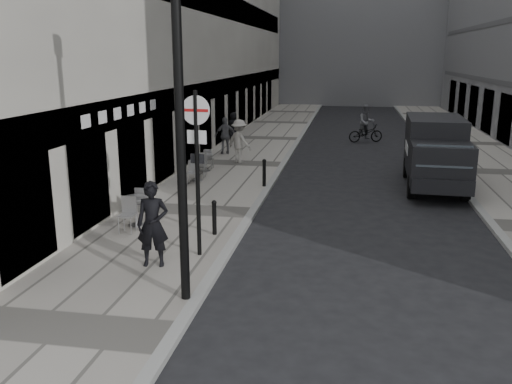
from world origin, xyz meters
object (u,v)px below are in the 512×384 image
panel_van (436,149)px  cyclist (366,128)px  lamppost (179,100)px  sign_post (197,152)px  walking_man (153,224)px

panel_van → cyclist: size_ratio=2.59×
lamppost → panel_van: (6.21, 11.03, -2.58)m
sign_post → cyclist: size_ratio=1.85×
walking_man → cyclist: bearing=65.5°
sign_post → panel_van: (6.59, 8.65, -1.19)m
lamppost → panel_van: 12.91m
walking_man → panel_van: bearing=41.9°
lamppost → cyclist: bearing=79.6°
walking_man → sign_post: bearing=35.0°
panel_van → sign_post: bearing=-124.6°
sign_post → panel_van: sign_post is taller
lamppost → cyclist: (3.96, 21.54, -3.18)m
sign_post → lamppost: 2.78m
walking_man → sign_post: 1.92m
sign_post → panel_van: size_ratio=0.71×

